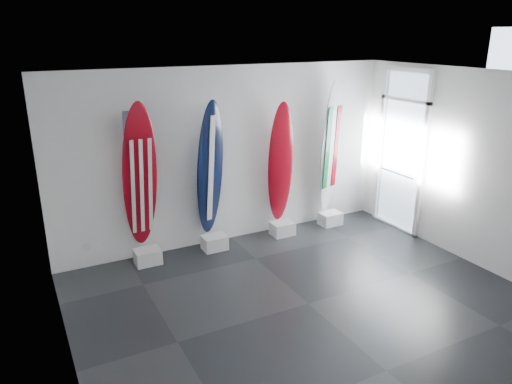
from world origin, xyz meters
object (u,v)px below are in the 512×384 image
surfboard_usa (140,177)px  surfboard_navy (210,169)px  surfboard_italy (331,148)px  surfboard_swiss (281,163)px

surfboard_usa → surfboard_navy: (1.15, 0.00, -0.03)m
surfboard_italy → surfboard_swiss: bearing=161.0°
surfboard_navy → surfboard_usa: bearing=164.9°
surfboard_navy → surfboard_swiss: bearing=-15.1°
surfboard_swiss → surfboard_usa: bearing=-178.0°
surfboard_usa → surfboard_navy: surfboard_usa is taller
surfboard_navy → surfboard_italy: size_ratio=0.92×
surfboard_usa → surfboard_navy: 1.15m
surfboard_navy → surfboard_italy: 2.39m
surfboard_usa → surfboard_swiss: 2.48m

